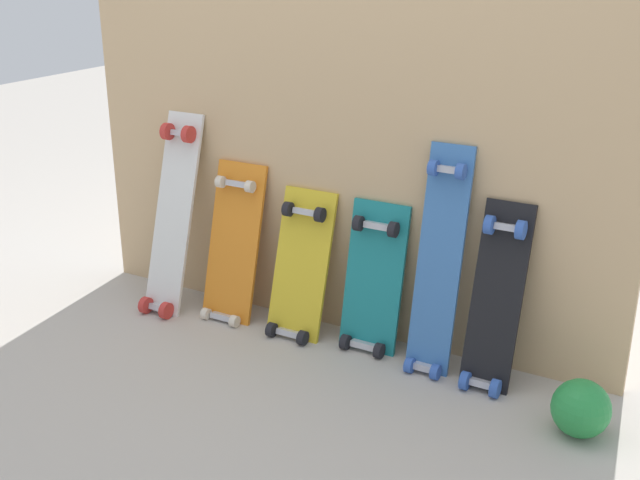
# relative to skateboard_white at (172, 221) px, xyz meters

# --- Properties ---
(ground_plane) EXTENTS (12.00, 12.00, 0.00)m
(ground_plane) POSITION_rel_skateboard_white_xyz_m (0.71, 0.10, -0.39)
(ground_plane) COLOR #B2AAA0
(plywood_wall_panel) EXTENTS (2.31, 0.04, 1.76)m
(plywood_wall_panel) POSITION_rel_skateboard_white_xyz_m (0.71, 0.17, 0.50)
(plywood_wall_panel) COLOR tan
(plywood_wall_panel) RESTS_ON ground
(skateboard_white) EXTENTS (0.18, 0.33, 0.89)m
(skateboard_white) POSITION_rel_skateboard_white_xyz_m (0.00, 0.00, 0.00)
(skateboard_white) COLOR silver
(skateboard_white) RESTS_ON ground
(skateboard_orange) EXTENTS (0.24, 0.24, 0.72)m
(skateboard_orange) POSITION_rel_skateboard_white_xyz_m (0.28, 0.04, -0.10)
(skateboard_orange) COLOR orange
(skateboard_orange) RESTS_ON ground
(skateboard_yellow) EXTENTS (0.24, 0.24, 0.65)m
(skateboard_yellow) POSITION_rel_skateboard_white_xyz_m (0.61, 0.04, -0.13)
(skateboard_yellow) COLOR gold
(skateboard_yellow) RESTS_ON ground
(skateboard_teal) EXTENTS (0.24, 0.19, 0.65)m
(skateboard_teal) POSITION_rel_skateboard_white_xyz_m (0.92, 0.07, -0.13)
(skateboard_teal) COLOR #197A7F
(skateboard_teal) RESTS_ON ground
(skateboard_blue) EXTENTS (0.17, 0.24, 0.91)m
(skateboard_blue) POSITION_rel_skateboard_white_xyz_m (1.19, 0.05, -0.00)
(skateboard_blue) COLOR #386BAD
(skateboard_blue) RESTS_ON ground
(skateboard_black) EXTENTS (0.18, 0.26, 0.72)m
(skateboard_black) POSITION_rel_skateboard_white_xyz_m (1.42, 0.04, -0.09)
(skateboard_black) COLOR black
(skateboard_black) RESTS_ON ground
(rubber_ball) EXTENTS (0.19, 0.19, 0.19)m
(rubber_ball) POSITION_rel_skateboard_white_xyz_m (1.78, -0.16, -0.29)
(rubber_ball) COLOR #268C3F
(rubber_ball) RESTS_ON ground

